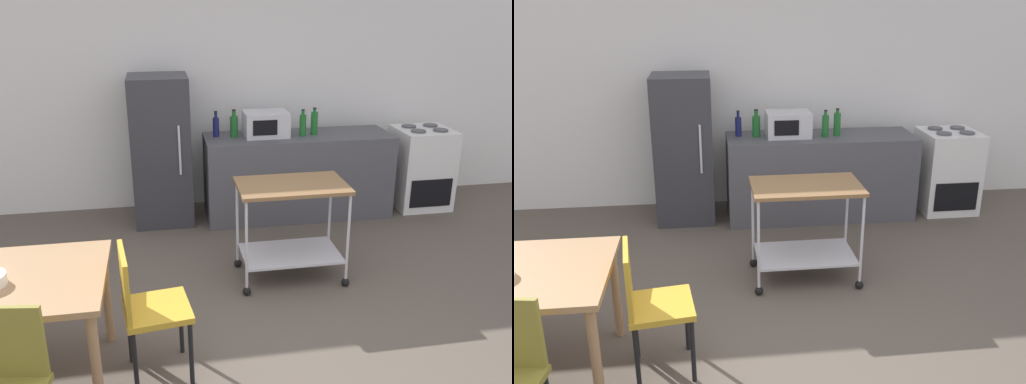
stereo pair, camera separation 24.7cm
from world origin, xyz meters
The scene contains 12 objects.
ground_plane centered at (0.00, 0.00, 0.00)m, with size 12.00×12.00×0.00m, color brown.
back_wall centered at (0.00, 3.20, 1.45)m, with size 8.40×0.12×2.90m, color white.
kitchen_counter centered at (0.90, 2.60, 0.45)m, with size 2.00×0.64×0.90m, color #4C4C51.
chair_mustard centered at (-0.70, 0.09, 0.52)m, with size 0.45×0.45×0.89m.
stove_oven centered at (2.35, 2.62, 0.45)m, with size 0.60×0.61×0.92m.
refrigerator centered at (-0.55, 2.70, 0.78)m, with size 0.60×0.63×1.55m.
kitchen_cart centered at (0.49, 1.20, 0.57)m, with size 0.91×0.57×0.85m.
bottle_soda centered at (0.03, 2.69, 1.01)m, with size 0.07×0.07×0.27m.
bottle_olive_oil centered at (0.22, 2.65, 1.02)m, with size 0.08×0.08×0.29m.
microwave centered at (0.55, 2.62, 1.03)m, with size 0.46×0.35×0.26m.
bottle_soy_sauce centered at (0.93, 2.57, 1.02)m, with size 0.07×0.07×0.28m.
bottle_vinegar centered at (1.07, 2.60, 1.03)m, with size 0.07×0.07×0.29m.
Camera 2 is at (-0.31, -2.94, 2.31)m, focal length 38.38 mm.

